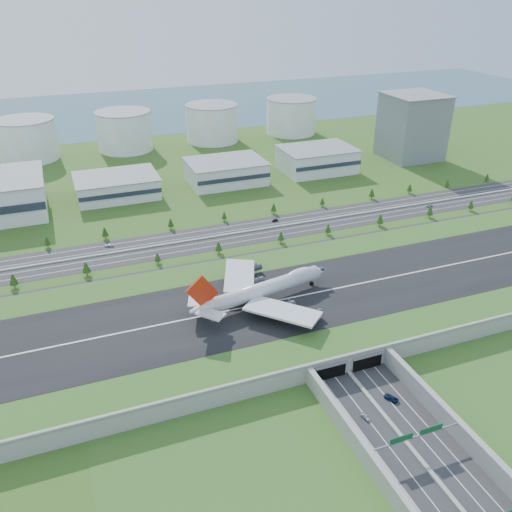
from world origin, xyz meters
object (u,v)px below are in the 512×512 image
object	(u,v)px
office_tower	(412,127)
fuel_tank_a	(27,140)
car_5	(275,220)
car_0	(365,417)
car_6	(430,205)
boeing_747	(263,289)
car_2	(391,398)
car_7	(109,245)

from	to	relation	value
office_tower	fuel_tank_a	distance (m)	340.18
car_5	car_0	bearing A→B (deg)	-27.07
car_0	car_6	distance (m)	223.94
boeing_747	car_5	xyz separation A→B (m)	(49.20, 102.31, -13.93)
car_5	car_2	bearing A→B (deg)	-22.79
office_tower	car_0	xyz separation A→B (m)	(-207.16, -270.29, -26.64)
car_2	boeing_747	bearing A→B (deg)	-95.72
office_tower	car_6	size ratio (longest dim) A/B	9.81
office_tower	car_2	xyz separation A→B (m)	(-192.60, -264.99, -26.57)
car_2	car_6	size ratio (longest dim) A/B	1.04
office_tower	car_7	size ratio (longest dim) A/B	10.32
car_5	car_6	xyz separation A→B (m)	(113.03, -14.83, 0.07)
boeing_747	car_0	bearing A→B (deg)	-93.49
boeing_747	car_2	world-z (taller)	boeing_747
office_tower	car_5	distance (m)	193.25
boeing_747	car_5	bearing A→B (deg)	53.02
fuel_tank_a	car_2	distance (m)	401.13
office_tower	car_6	world-z (taller)	office_tower
boeing_747	car_6	size ratio (longest dim) A/B	13.68
car_7	office_tower	bearing A→B (deg)	127.73
office_tower	car_2	world-z (taller)	office_tower
office_tower	car_0	bearing A→B (deg)	-127.47
car_5	car_7	size ratio (longest dim) A/B	0.81
fuel_tank_a	car_0	world-z (taller)	fuel_tank_a
car_6	car_0	bearing A→B (deg)	112.44
car_2	car_5	distance (m)	175.99
office_tower	car_7	xyz separation A→B (m)	(-277.41, -89.75, -26.61)
fuel_tank_a	car_0	bearing A→B (deg)	-73.68
car_5	car_6	bearing A→B (deg)	67.58
car_0	car_5	bearing A→B (deg)	66.27
car_0	car_5	distance (m)	183.73
car_6	car_7	xyz separation A→B (m)	(-221.87, 15.73, -0.01)
office_tower	car_2	size ratio (longest dim) A/B	9.47
car_6	car_7	distance (m)	222.43
office_tower	boeing_747	bearing A→B (deg)	-138.46
boeing_747	car_5	world-z (taller)	boeing_747
car_0	office_tower	bearing A→B (deg)	40.92
boeing_747	car_7	xyz separation A→B (m)	(-59.64, 103.21, -13.86)
office_tower	car_5	world-z (taller)	office_tower
car_2	car_0	bearing A→B (deg)	-5.00
car_2	fuel_tank_a	bearing A→B (deg)	-96.44
office_tower	car_6	xyz separation A→B (m)	(-55.54, -105.48, -26.60)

